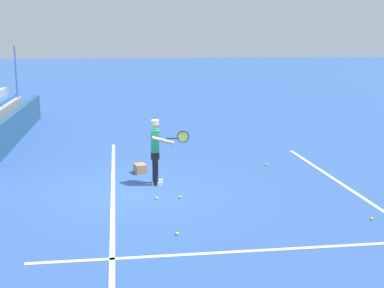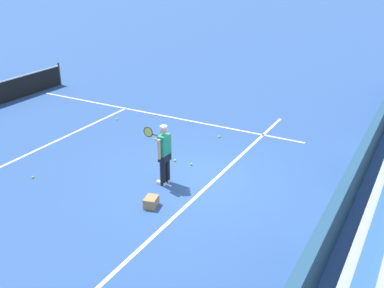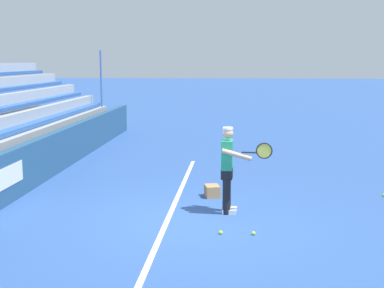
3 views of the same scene
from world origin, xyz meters
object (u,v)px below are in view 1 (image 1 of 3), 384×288
Objects in this scene: tennis_ball_near_player at (157,198)px; tennis_ball_stray_back at (180,197)px; tennis_ball_by_box at (267,165)px; ball_box_cardboard at (140,169)px; tennis_ball_midcourt at (177,233)px; tennis_player at (156,151)px; tennis_ball_toward_net at (372,219)px.

tennis_ball_near_player and tennis_ball_stray_back have the same top height.
tennis_ball_stray_back is (2.92, -2.98, 0.00)m from tennis_ball_by_box.
ball_box_cardboard reaches higher than tennis_ball_midcourt.
tennis_ball_near_player and tennis_ball_by_box have the same top height.
ball_box_cardboard reaches higher than tennis_ball_near_player.
tennis_ball_stray_back is at bearing 19.11° from tennis_player.
tennis_player is 3.84m from tennis_ball_midcourt.
tennis_player is 25.98× the size of tennis_ball_stray_back.
ball_box_cardboard reaches higher than tennis_ball_by_box.
tennis_player is at bearing -65.48° from tennis_ball_by_box.
tennis_ball_near_player is at bearing 6.01° from ball_box_cardboard.
tennis_ball_toward_net is at bearing 64.63° from tennis_ball_near_player.
tennis_player is 1.61m from tennis_ball_near_player.
tennis_ball_by_box is (-5.03, -0.88, 0.00)m from tennis_ball_toward_net.
tennis_ball_near_player is at bearing -115.37° from tennis_ball_toward_net.
tennis_ball_stray_back is 1.00× the size of tennis_ball_midcourt.
tennis_ball_by_box is (-1.57, 3.45, -0.86)m from tennis_player.
tennis_player is at bearing -178.16° from tennis_ball_midcourt.
tennis_ball_near_player is (1.35, -0.10, -0.86)m from tennis_player.
tennis_player reaches higher than tennis_ball_by_box.
tennis_player is at bearing -128.59° from tennis_ball_toward_net.
tennis_ball_by_box is at bearing 95.20° from ball_box_cardboard.
tennis_ball_midcourt is (2.39, 0.22, 0.00)m from tennis_ball_near_player.
ball_box_cardboard is at bearing -174.32° from tennis_ball_midcourt.
tennis_player is 25.98× the size of tennis_ball_midcourt.
ball_box_cardboard is 2.59m from tennis_ball_near_player.
tennis_ball_midcourt is (2.39, -0.35, 0.00)m from tennis_ball_stray_back.
tennis_ball_by_box is at bearing 134.39° from tennis_ball_stray_back.
ball_box_cardboard is 6.63m from tennis_ball_toward_net.
tennis_ball_toward_net and tennis_ball_by_box have the same top height.
tennis_player reaches higher than tennis_ball_stray_back.
tennis_ball_stray_back is 2.42m from tennis_ball_midcourt.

